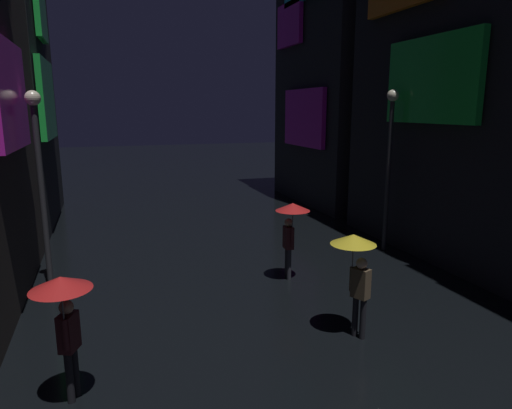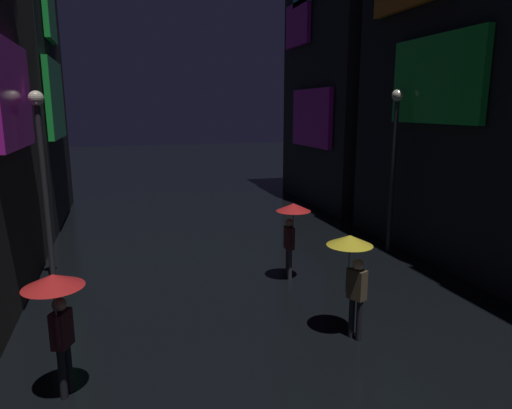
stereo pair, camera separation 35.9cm
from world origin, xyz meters
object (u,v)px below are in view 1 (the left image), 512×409
pedestrian_foreground_left_yellow (356,257)px  streetlamp_right_far (390,151)px  streetlamp_left_far (39,167)px  pedestrian_midstreet_centre_red (64,304)px  pedestrian_midstreet_left_red (291,220)px

pedestrian_foreground_left_yellow → streetlamp_right_far: size_ratio=0.42×
streetlamp_left_far → pedestrian_foreground_left_yellow: bearing=-37.1°
pedestrian_midstreet_centre_red → streetlamp_right_far: streetlamp_right_far is taller
pedestrian_midstreet_left_red → streetlamp_left_far: streetlamp_left_far is taller
pedestrian_foreground_left_yellow → pedestrian_midstreet_centre_red: 5.30m
pedestrian_midstreet_left_red → streetlamp_left_far: 6.36m
pedestrian_midstreet_centre_red → streetlamp_left_far: (-0.78, 5.13, 1.46)m
pedestrian_midstreet_centre_red → pedestrian_foreground_left_yellow: bearing=5.9°
pedestrian_foreground_left_yellow → pedestrian_midstreet_centre_red: bearing=-174.1°
pedestrian_foreground_left_yellow → streetlamp_left_far: streetlamp_left_far is taller
pedestrian_midstreet_left_red → streetlamp_right_far: size_ratio=0.42×
pedestrian_foreground_left_yellow → streetlamp_left_far: 7.73m
pedestrian_midstreet_centre_red → streetlamp_left_far: bearing=98.7°
pedestrian_foreground_left_yellow → pedestrian_midstreet_left_red: size_ratio=1.00×
pedestrian_foreground_left_yellow → pedestrian_midstreet_left_red: bearing=90.1°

